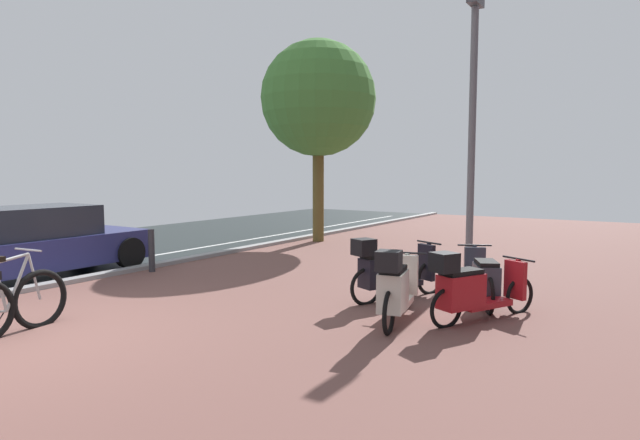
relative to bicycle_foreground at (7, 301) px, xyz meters
name	(u,v)px	position (x,y,z in m)	size (l,w,h in m)	color
ground	(84,369)	(1.74, -0.15, -0.43)	(21.00, 40.00, 0.13)	#212929
bicycle_foreground	(7,301)	(0.00, 0.00, 0.00)	(0.62, 1.45, 1.12)	black
scooter_near	(396,288)	(3.72, 2.88, 0.06)	(0.69, 1.73, 1.03)	black
scooter_mid	(389,271)	(3.11, 3.97, 0.05)	(0.97, 1.70, 1.00)	black
scooter_far	(483,279)	(4.38, 4.45, -0.02)	(0.90, 1.56, 0.83)	black
scooter_extra	(472,289)	(4.50, 3.49, 0.03)	(1.05, 1.68, 0.97)	black
parked_car_near	(24,245)	(-3.22, 1.93, 0.21)	(1.79, 4.37, 1.30)	navy
lamp_post	(472,119)	(3.37, 7.09, 2.54)	(0.20, 0.52, 5.24)	slate
street_tree	(318,99)	(-1.46, 9.08, 3.49)	(3.14, 3.14, 5.49)	brown
bollard_far	(152,251)	(-1.74, 3.57, 0.01)	(0.12, 0.12, 0.83)	#38383D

